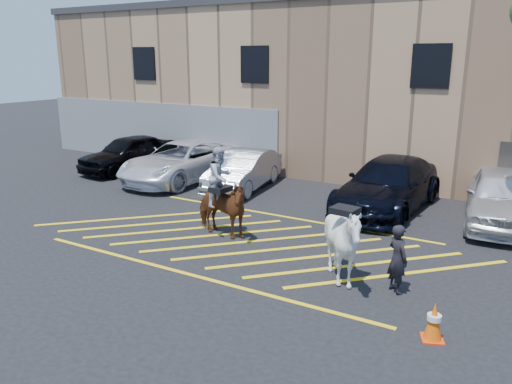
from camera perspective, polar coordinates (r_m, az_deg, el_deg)
The scene contains 12 objects.
ground at distance 13.98m, azimuth -0.37°, elevation -5.34°, with size 90.00×90.00×0.00m, color black.
car_black_suv at distance 22.84m, azimuth -14.30°, elevation 4.34°, with size 1.87×4.65×1.58m, color black.
car_white_pickup at distance 20.55m, azimuth -8.48°, elevation 3.47°, with size 2.63×5.70×1.58m, color white.
car_silver_sedan at distance 18.99m, azimuth -1.44°, elevation 2.49°, with size 1.55×4.45×1.47m, color gray.
car_blue_suv at distance 17.02m, azimuth 14.91°, elevation 0.81°, with size 2.32×5.71×1.66m, color black.
car_white_suv at distance 16.66m, azimuth 26.31°, elevation -0.54°, with size 1.99×4.94×1.68m, color silver.
handler at distance 11.10m, azimuth 15.87°, elevation -7.35°, with size 0.55×0.36×1.52m, color black.
warehouse at distance 24.24m, azimuth 14.42°, elevation 11.76°, with size 32.42×10.20×7.30m.
hatching_zone at distance 13.74m, azimuth -1.00°, elevation -5.70°, with size 12.60×5.12×0.01m.
mounted_bay at distance 13.89m, azimuth -4.05°, elevation -1.04°, with size 2.02×1.10×2.55m.
saddled_white at distance 11.18m, azimuth 9.96°, elevation -5.71°, with size 1.75×1.91×1.91m.
traffic_cone at distance 9.68m, azimuth 19.67°, elevation -13.74°, with size 0.49×0.49×0.73m.
Camera 1 is at (6.64, -11.29, 4.90)m, focal length 35.00 mm.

